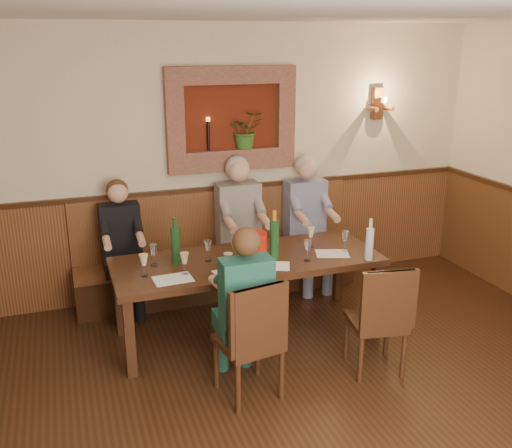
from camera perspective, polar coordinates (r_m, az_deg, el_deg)
The scene contains 30 objects.
room_shell at distance 3.17m, azimuth 9.70°, elevation 4.27°, with size 6.04×6.04×2.82m.
wainscoting at distance 3.69m, azimuth 8.61°, elevation -15.76°, with size 6.02×6.02×1.15m.
wall_niche at distance 5.95m, azimuth -2.07°, elevation 10.03°, with size 1.36×0.30×1.06m.
wall_sconce at distance 6.60m, azimuth 12.13°, elevation 11.62°, with size 0.25×0.20×0.35m.
dining_table at distance 5.16m, azimuth -0.87°, elevation -4.24°, with size 2.40×0.90×0.75m.
bench at distance 6.13m, azimuth -3.65°, elevation -4.10°, with size 3.00×0.45×1.11m.
chair_near_left at distance 4.47m, azimuth -0.64°, elevation -13.59°, with size 0.50×0.50×0.98m.
chair_near_right at distance 4.88m, azimuth 11.87°, elevation -11.21°, with size 0.49×0.49×0.95m.
person_bench_left at distance 5.78m, azimuth -13.12°, elevation -3.52°, with size 0.39×0.47×1.35m.
person_bench_mid at distance 5.98m, azimuth -1.52°, elevation -1.60°, with size 0.45×0.55×1.50m.
person_bench_right at distance 6.25m, azimuth 5.17°, elevation -0.97°, with size 0.44×0.53×1.46m.
person_chair_front at distance 4.46m, azimuth -1.30°, elevation -9.73°, with size 0.39×0.47×1.35m.
spittoon_bucket at distance 5.01m, azimuth -0.24°, elevation -2.36°, with size 0.24×0.24×0.27m, color red.
wine_bottle_green_a at distance 5.06m, azimuth 1.83°, elevation -1.48°, with size 0.11×0.11×0.45m.
wine_bottle_green_b at distance 5.02m, azimuth -8.06°, elevation -2.04°, with size 0.09×0.09×0.42m.
water_bottle at distance 5.16m, azimuth 11.28°, elevation -1.89°, with size 0.08×0.08×0.38m.
tasting_sheet_a at distance 4.75m, azimuth -8.31°, elevation -5.47°, with size 0.32×0.23×0.00m, color white.
tasting_sheet_b at distance 4.97m, azimuth 1.67°, elevation -4.20°, with size 0.30×0.21×0.00m, color white.
tasting_sheet_c at distance 5.29m, azimuth 7.63°, elevation -2.94°, with size 0.30×0.21×0.00m, color white.
tasting_sheet_d at distance 4.84m, azimuth -2.66°, elevation -4.82°, with size 0.26×0.19×0.00m, color white.
wine_glass_0 at distance 4.80m, azimuth -7.14°, elevation -3.95°, with size 0.08×0.08×0.19m, color #D7C580, non-canonical shape.
wine_glass_1 at distance 4.93m, azimuth -0.23°, elevation -3.18°, with size 0.08×0.08×0.19m, color #D7C580, non-canonical shape.
wine_glass_2 at distance 4.76m, azimuth -2.80°, elevation -4.02°, with size 0.08×0.08×0.19m, color #D7C580, non-canonical shape.
wine_glass_3 at distance 4.82m, azimuth -11.14°, elevation -4.07°, with size 0.08×0.08×0.19m, color #D7C580, non-canonical shape.
wine_glass_4 at distance 5.42m, azimuth 5.50°, elevation -1.30°, with size 0.08×0.08×0.19m, color #D7C580, non-canonical shape.
wine_glass_5 at distance 5.07m, azimuth -4.79°, elevation -2.66°, with size 0.08×0.08×0.19m, color white, non-canonical shape.
wine_glass_6 at distance 5.35m, azimuth 8.89°, elevation -1.68°, with size 0.08×0.08×0.19m, color white, non-canonical shape.
wine_glass_7 at distance 5.02m, azimuth -10.19°, elevation -3.09°, with size 0.08×0.08×0.19m, color white, non-canonical shape.
wine_glass_8 at distance 5.21m, azimuth 0.19°, elevation -2.01°, with size 0.08×0.08×0.19m, color #D7C580, non-canonical shape.
wine_glass_9 at distance 5.07m, azimuth 5.19°, elevation -2.68°, with size 0.08×0.08×0.19m, color white, non-canonical shape.
Camera 1 is at (-1.50, -2.69, 2.62)m, focal length 40.00 mm.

